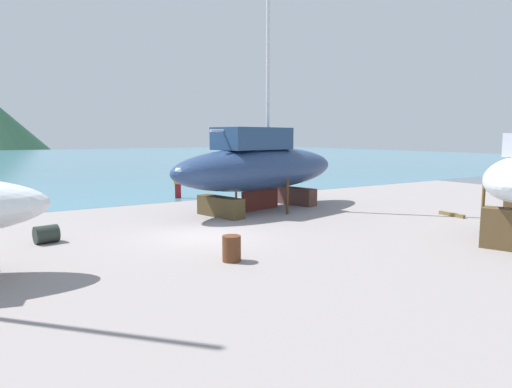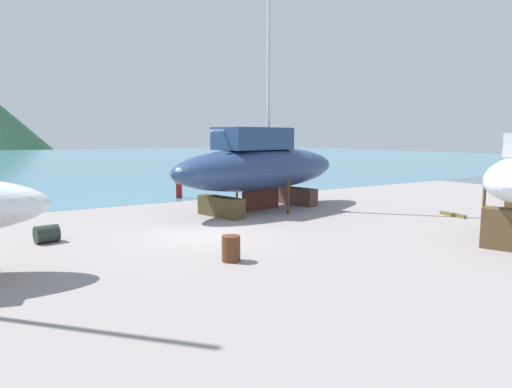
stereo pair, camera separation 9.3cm
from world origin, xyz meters
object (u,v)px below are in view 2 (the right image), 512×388
(sailboat_far_slipway, at_px, (260,166))
(worker, at_px, (179,184))
(barrel_rust_far, at_px, (47,234))
(barrel_tipped_left, at_px, (231,248))

(sailboat_far_slipway, height_order, worker, sailboat_far_slipway)
(worker, bearing_deg, barrel_rust_far, -14.58)
(barrel_tipped_left, bearing_deg, worker, 73.95)
(sailboat_far_slipway, relative_size, barrel_tipped_left, 20.86)
(worker, height_order, barrel_tipped_left, worker)
(worker, relative_size, barrel_tipped_left, 2.09)
(barrel_tipped_left, distance_m, barrel_rust_far, 7.07)
(worker, xyz_separation_m, barrel_rust_far, (-8.41, -8.41, -0.53))
(worker, bearing_deg, barrel_tipped_left, 14.39)
(worker, distance_m, barrel_tipped_left, 14.50)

